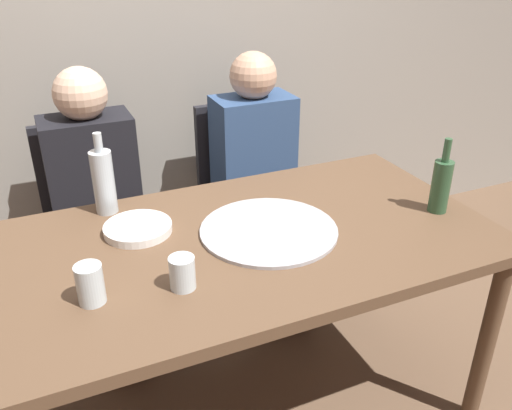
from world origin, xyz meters
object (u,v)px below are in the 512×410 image
at_px(plate_stack, 138,228).
at_px(wine_bottle, 441,185).
at_px(tumbler_near, 90,284).
at_px(tumbler_far, 182,273).
at_px(dining_table, 245,258).
at_px(pizza_tray, 268,230).
at_px(guest_in_beanie, 261,172).
at_px(guest_in_sweater, 99,201).
at_px(chair_right, 249,185).
at_px(chair_left, 97,213).
at_px(beer_bottle, 103,181).

bearing_deg(plate_stack, wine_bottle, -15.41).
bearing_deg(tumbler_near, tumbler_far, -8.45).
xyz_separation_m(dining_table, tumbler_near, (-0.50, -0.15, 0.13)).
xyz_separation_m(wine_bottle, tumbler_near, (-1.18, -0.04, -0.04)).
height_order(pizza_tray, guest_in_beanie, guest_in_beanie).
bearing_deg(dining_table, plate_stack, 150.73).
bearing_deg(tumbler_near, guest_in_beanie, 43.87).
height_order(wine_bottle, guest_in_sweater, guest_in_sweater).
distance_m(tumbler_near, chair_right, 1.34).
bearing_deg(tumbler_near, guest_in_sweater, 80.93).
distance_m(dining_table, tumbler_near, 0.53).
relative_size(dining_table, pizza_tray, 3.61).
relative_size(dining_table, wine_bottle, 6.08).
bearing_deg(chair_left, wine_bottle, 138.19).
distance_m(wine_bottle, chair_left, 1.45).
height_order(wine_bottle, guest_in_beanie, guest_in_beanie).
height_order(beer_bottle, plate_stack, beer_bottle).
height_order(pizza_tray, tumbler_near, tumbler_near).
relative_size(guest_in_sweater, guest_in_beanie, 1.00).
distance_m(beer_bottle, guest_in_beanie, 0.84).
relative_size(beer_bottle, guest_in_beanie, 0.25).
distance_m(pizza_tray, beer_bottle, 0.59).
relative_size(pizza_tray, chair_right, 0.50).
bearing_deg(dining_table, guest_in_beanie, 61.64).
bearing_deg(dining_table, guest_in_sweater, 117.90).
height_order(pizza_tray, chair_left, chair_left).
distance_m(wine_bottle, plate_stack, 1.03).
distance_m(pizza_tray, chair_left, 0.98).
bearing_deg(beer_bottle, pizza_tray, -37.98).
bearing_deg(chair_right, chair_left, 0.00).
xyz_separation_m(pizza_tray, tumbler_near, (-0.58, -0.15, 0.05)).
xyz_separation_m(pizza_tray, chair_right, (0.28, 0.83, -0.24)).
bearing_deg(dining_table, pizza_tray, 1.77).
xyz_separation_m(chair_right, guest_in_beanie, (0.00, -0.15, 0.13)).
bearing_deg(guest_in_beanie, dining_table, 61.64).
bearing_deg(guest_in_sweater, pizza_tray, 123.28).
distance_m(chair_left, chair_right, 0.73).
height_order(pizza_tray, wine_bottle, wine_bottle).
bearing_deg(guest_in_sweater, wine_bottle, 143.11).
distance_m(beer_bottle, tumbler_near, 0.52).
bearing_deg(tumbler_far, guest_in_sweater, 96.83).
height_order(wine_bottle, tumbler_far, wine_bottle).
xyz_separation_m(beer_bottle, tumbler_near, (-0.13, -0.50, -0.06)).
relative_size(dining_table, beer_bottle, 5.62).
distance_m(tumbler_far, chair_right, 1.23).
distance_m(dining_table, guest_in_sweater, 0.78).
height_order(beer_bottle, tumbler_near, beer_bottle).
bearing_deg(tumbler_near, wine_bottle, 2.13).
bearing_deg(chair_left, chair_right, -180.00).
distance_m(beer_bottle, chair_left, 0.60).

